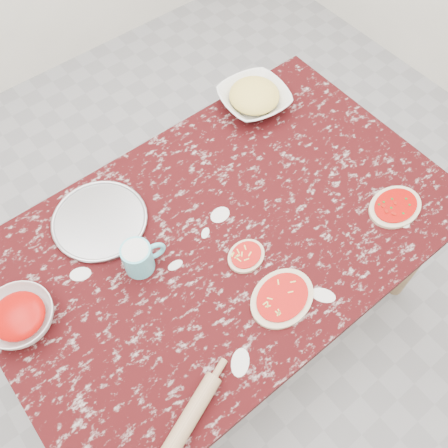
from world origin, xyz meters
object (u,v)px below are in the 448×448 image
sauce_bowl (20,318)px  cheese_bowl (254,99)px  flour_mug (139,257)px  worktable (224,243)px  pizza_tray (100,221)px  rolling_pin (191,416)px

sauce_bowl → cheese_bowl: bearing=12.6°
flour_mug → cheese_bowl: bearing=23.1°
worktable → flour_mug: 0.33m
flour_mug → pizza_tray: bearing=94.5°
rolling_pin → sauce_bowl: bearing=113.4°
rolling_pin → pizza_tray: bearing=79.2°
sauce_bowl → cheese_bowl: 1.17m
flour_mug → rolling_pin: size_ratio=0.59×
cheese_bowl → rolling_pin: size_ratio=1.09×
worktable → flour_mug: bearing=167.1°
cheese_bowl → flour_mug: flour_mug is taller
cheese_bowl → flour_mug: 0.82m
worktable → pizza_tray: pizza_tray is taller
worktable → sauce_bowl: 0.70m
flour_mug → rolling_pin: (-0.15, -0.48, -0.03)m
pizza_tray → rolling_pin: (-0.14, -0.71, 0.02)m
flour_mug → rolling_pin: 0.50m
worktable → pizza_tray: (-0.31, 0.30, 0.09)m
cheese_bowl → rolling_pin: 1.21m
worktable → flour_mug: size_ratio=11.01×
pizza_tray → cheese_bowl: 0.78m
rolling_pin → worktable: bearing=42.8°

